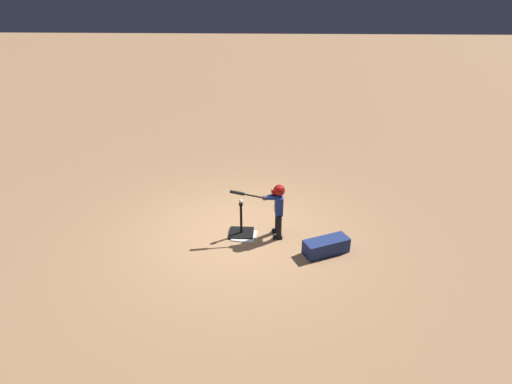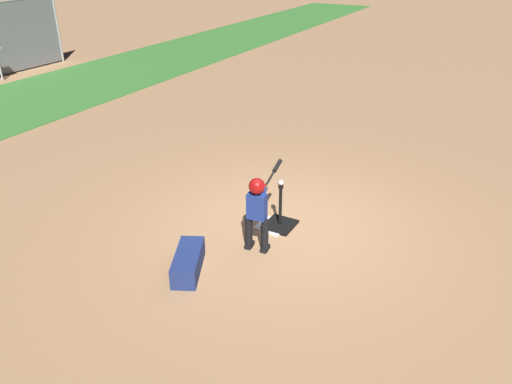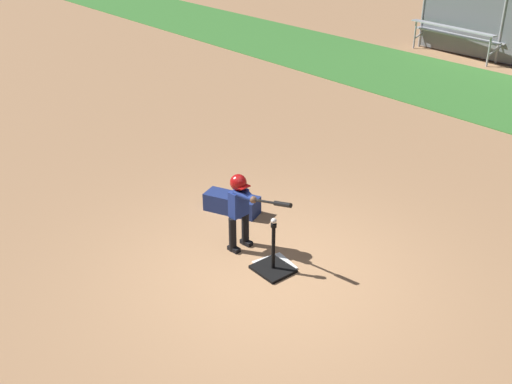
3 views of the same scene
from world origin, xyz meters
The scene contains 7 objects.
ground_plane centered at (0.00, 0.00, 0.00)m, with size 90.00×90.00×0.00m, color #AD7F56.
home_plate centered at (-0.12, 0.15, 0.01)m, with size 0.44×0.44×0.02m, color white.
batting_tee centered at (-0.06, 0.06, 0.08)m, with size 0.48×0.43×0.69m.
batter_child centered at (-0.75, 0.08, 0.69)m, with size 1.04×0.35×1.10m.
baseball centered at (-0.06, 0.06, 0.73)m, with size 0.07×0.07×0.07m, color white.
bleachers_far_left centered at (-5.24, 12.19, 0.44)m, with size 3.05×1.90×0.90m.
equipment_bag centered at (-1.66, 0.62, 0.14)m, with size 0.84×0.32×0.28m, color navy.
Camera 3 is at (4.81, -4.21, 4.37)m, focal length 42.00 mm.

